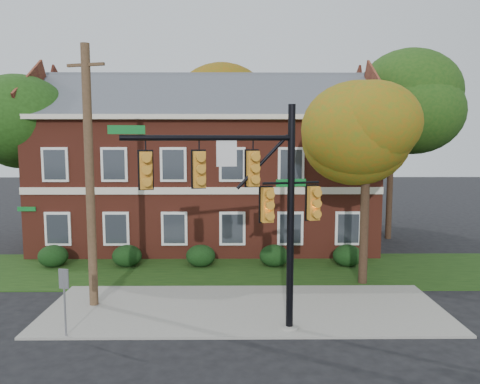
{
  "coord_description": "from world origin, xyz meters",
  "views": [
    {
      "loc": [
        -0.32,
        -15.05,
        6.03
      ],
      "look_at": [
        -0.16,
        3.0,
        3.99
      ],
      "focal_mm": 35.0,
      "sensor_mm": 36.0,
      "label": 1
    }
  ],
  "objects_px": {
    "hedge_left": "(127,256)",
    "tree_near_right": "(374,123)",
    "sign_post": "(64,291)",
    "utility_pole": "(90,177)",
    "tree_left_rear": "(27,127)",
    "hedge_far_left": "(53,256)",
    "tree_right_rear": "(399,104)",
    "hedge_center": "(201,256)",
    "hedge_right": "(274,256)",
    "tree_far_rear": "(231,101)",
    "traffic_signal": "(251,194)",
    "hedge_far_right": "(347,255)",
    "apartment_building": "(207,158)"
  },
  "relations": [
    {
      "from": "hedge_center",
      "to": "sign_post",
      "type": "xyz_separation_m",
      "value": [
        -3.5,
        -8.05,
        0.95
      ]
    },
    {
      "from": "tree_left_rear",
      "to": "sign_post",
      "type": "relative_size",
      "value": 4.1
    },
    {
      "from": "hedge_center",
      "to": "hedge_right",
      "type": "xyz_separation_m",
      "value": [
        3.5,
        0.0,
        0.0
      ]
    },
    {
      "from": "tree_left_rear",
      "to": "tree_near_right",
      "type": "bearing_deg",
      "value": -22.36
    },
    {
      "from": "hedge_center",
      "to": "utility_pole",
      "type": "bearing_deg",
      "value": -123.11
    },
    {
      "from": "hedge_left",
      "to": "sign_post",
      "type": "relative_size",
      "value": 0.65
    },
    {
      "from": "tree_right_rear",
      "to": "sign_post",
      "type": "distance_m",
      "value": 21.55
    },
    {
      "from": "tree_left_rear",
      "to": "utility_pole",
      "type": "height_order",
      "value": "utility_pole"
    },
    {
      "from": "hedge_center",
      "to": "tree_far_rear",
      "type": "bearing_deg",
      "value": 84.15
    },
    {
      "from": "hedge_center",
      "to": "tree_right_rear",
      "type": "distance_m",
      "value": 14.94
    },
    {
      "from": "hedge_left",
      "to": "traffic_signal",
      "type": "relative_size",
      "value": 0.2
    },
    {
      "from": "hedge_far_left",
      "to": "hedge_center",
      "type": "bearing_deg",
      "value": 0.0
    },
    {
      "from": "hedge_left",
      "to": "tree_left_rear",
      "type": "bearing_deg",
      "value": 146.41
    },
    {
      "from": "hedge_far_left",
      "to": "hedge_center",
      "type": "distance_m",
      "value": 7.0
    },
    {
      "from": "tree_far_rear",
      "to": "sign_post",
      "type": "height_order",
      "value": "tree_far_rear"
    },
    {
      "from": "tree_left_rear",
      "to": "tree_right_rear",
      "type": "relative_size",
      "value": 0.84
    },
    {
      "from": "hedge_right",
      "to": "hedge_far_right",
      "type": "xyz_separation_m",
      "value": [
        3.5,
        0.0,
        0.0
      ]
    },
    {
      "from": "apartment_building",
      "to": "traffic_signal",
      "type": "bearing_deg",
      "value": -80.75
    },
    {
      "from": "hedge_left",
      "to": "tree_far_rear",
      "type": "height_order",
      "value": "tree_far_rear"
    },
    {
      "from": "hedge_right",
      "to": "traffic_signal",
      "type": "distance_m",
      "value": 8.85
    },
    {
      "from": "hedge_right",
      "to": "tree_far_rear",
      "type": "xyz_separation_m",
      "value": [
        -2.16,
        13.09,
        8.32
      ]
    },
    {
      "from": "hedge_left",
      "to": "tree_near_right",
      "type": "distance_m",
      "value": 12.68
    },
    {
      "from": "tree_left_rear",
      "to": "hedge_far_right",
      "type": "bearing_deg",
      "value": -13.89
    },
    {
      "from": "apartment_building",
      "to": "traffic_signal",
      "type": "distance_m",
      "value": 13.28
    },
    {
      "from": "tree_near_right",
      "to": "sign_post",
      "type": "height_order",
      "value": "tree_near_right"
    },
    {
      "from": "sign_post",
      "to": "tree_near_right",
      "type": "bearing_deg",
      "value": 38.9
    },
    {
      "from": "hedge_far_left",
      "to": "utility_pole",
      "type": "bearing_deg",
      "value": -56.43
    },
    {
      "from": "hedge_right",
      "to": "tree_near_right",
      "type": "relative_size",
      "value": 0.16
    },
    {
      "from": "apartment_building",
      "to": "hedge_right",
      "type": "bearing_deg",
      "value": -56.33
    },
    {
      "from": "tree_near_right",
      "to": "utility_pole",
      "type": "bearing_deg",
      "value": -166.92
    },
    {
      "from": "tree_near_right",
      "to": "tree_left_rear",
      "type": "relative_size",
      "value": 0.97
    },
    {
      "from": "tree_left_rear",
      "to": "tree_right_rear",
      "type": "bearing_deg",
      "value": 5.36
    },
    {
      "from": "tree_near_right",
      "to": "tree_far_rear",
      "type": "relative_size",
      "value": 0.74
    },
    {
      "from": "tree_left_rear",
      "to": "sign_post",
      "type": "height_order",
      "value": "tree_left_rear"
    },
    {
      "from": "hedge_center",
      "to": "tree_near_right",
      "type": "distance_m",
      "value": 9.9
    },
    {
      "from": "tree_left_rear",
      "to": "tree_right_rear",
      "type": "xyz_separation_m",
      "value": [
        21.05,
        1.97,
        1.44
      ]
    },
    {
      "from": "tree_near_right",
      "to": "sign_post",
      "type": "xyz_separation_m",
      "value": [
        -10.72,
        -5.22,
        -5.2
      ]
    },
    {
      "from": "hedge_far_left",
      "to": "utility_pole",
      "type": "xyz_separation_m",
      "value": [
        3.53,
        -5.32,
        4.19
      ]
    },
    {
      "from": "hedge_far_left",
      "to": "tree_left_rear",
      "type": "xyz_separation_m",
      "value": [
        -2.73,
        4.14,
        6.16
      ]
    },
    {
      "from": "hedge_far_left",
      "to": "tree_right_rear",
      "type": "distance_m",
      "value": 20.75
    },
    {
      "from": "tree_near_right",
      "to": "tree_left_rear",
      "type": "distance_m",
      "value": 18.33
    },
    {
      "from": "tree_left_rear",
      "to": "utility_pole",
      "type": "xyz_separation_m",
      "value": [
        6.26,
        -9.46,
        -1.97
      ]
    },
    {
      "from": "hedge_far_left",
      "to": "apartment_building",
      "type": "bearing_deg",
      "value": 36.89
    },
    {
      "from": "hedge_far_left",
      "to": "tree_right_rear",
      "type": "bearing_deg",
      "value": 18.45
    },
    {
      "from": "sign_post",
      "to": "hedge_right",
      "type": "bearing_deg",
      "value": 61.95
    },
    {
      "from": "hedge_center",
      "to": "hedge_right",
      "type": "bearing_deg",
      "value": 0.0
    },
    {
      "from": "hedge_far_left",
      "to": "sign_post",
      "type": "height_order",
      "value": "sign_post"
    },
    {
      "from": "hedge_far_right",
      "to": "tree_left_rear",
      "type": "bearing_deg",
      "value": 166.11
    },
    {
      "from": "tree_near_right",
      "to": "tree_far_rear",
      "type": "xyz_separation_m",
      "value": [
        -5.88,
        15.93,
        2.17
      ]
    },
    {
      "from": "tree_right_rear",
      "to": "tree_far_rear",
      "type": "height_order",
      "value": "tree_far_rear"
    }
  ]
}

